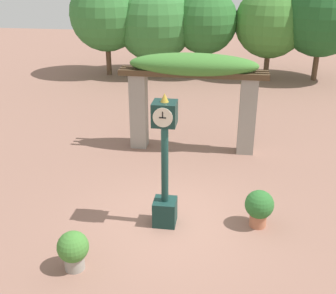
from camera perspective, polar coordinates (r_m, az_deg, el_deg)
ground_plane at (r=10.31m, az=0.87°, el=-9.95°), size 60.00×60.00×0.00m
pedestal_clock at (r=9.50m, az=-0.44°, el=-2.85°), size 0.53×0.56×3.22m
pergola at (r=13.33m, az=3.39°, el=9.12°), size 4.64×1.13×3.19m
potted_plant_near_left at (r=8.85m, az=-12.72°, el=-13.35°), size 0.64×0.64×0.85m
potted_plant_near_right at (r=10.09m, az=12.25°, el=-7.89°), size 0.68×0.68×0.92m
tree_line at (r=22.96m, az=5.84°, el=16.89°), size 15.04×4.45×5.36m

